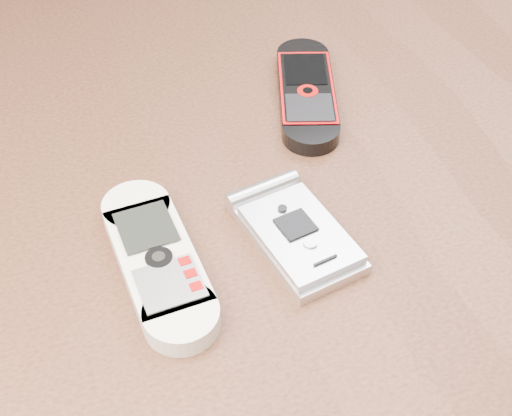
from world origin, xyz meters
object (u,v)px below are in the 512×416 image
at_px(nokia_black_red, 306,92).
at_px(motorola_razr, 298,235).
at_px(table, 250,307).
at_px(nokia_white, 157,260).

bearing_deg(nokia_black_red, motorola_razr, -95.96).
bearing_deg(motorola_razr, table, 116.67).
distance_m(nokia_white, nokia_black_red, 0.22).
distance_m(table, nokia_black_red, 0.19).
xyz_separation_m(nokia_white, motorola_razr, (0.10, -0.01, -0.00)).
xyz_separation_m(table, motorola_razr, (0.02, -0.03, 0.11)).
xyz_separation_m(nokia_black_red, motorola_razr, (-0.07, -0.15, 0.00)).
height_order(table, nokia_black_red, nokia_black_red).
height_order(table, motorola_razr, motorola_razr).
bearing_deg(nokia_black_red, table, -109.39).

